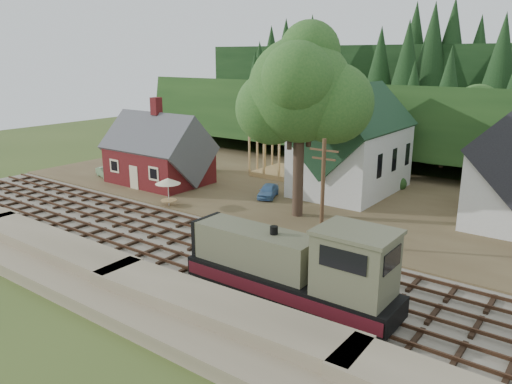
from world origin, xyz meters
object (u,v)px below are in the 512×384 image
Objects in this scene: locomotive at (296,268)px; car_green at (106,172)px; patio_set at (168,182)px; car_blue at (268,191)px.

locomotive is 34.70m from car_green.
locomotive is 4.90× the size of patio_set.
car_blue is 1.47× the size of patio_set.
patio_set is (-18.94, 8.50, 0.28)m from locomotive.
patio_set is (-5.68, -7.60, 1.53)m from car_blue.
locomotive reaches higher than car_blue.
car_green is (-32.56, 11.93, -1.34)m from locomotive.
locomotive is 20.90m from car_blue.
patio_set reaches higher than car_blue.
patio_set reaches higher than car_green.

